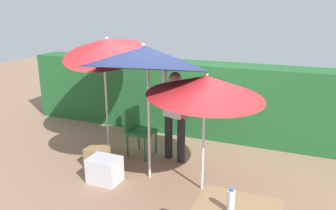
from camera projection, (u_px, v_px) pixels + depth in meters
ground_plane at (161, 173)px, 5.35m from camera, size 24.00×24.00×0.00m
hedge_row at (198, 99)px, 6.91m from camera, size 8.00×0.70×1.54m
umbrella_rainbow at (105, 47)px, 5.73m from camera, size 1.57×1.56×2.32m
umbrella_orange at (146, 58)px, 4.71m from camera, size 1.95×1.96×2.31m
umbrella_yellow at (206, 86)px, 4.46m from camera, size 1.68×1.67×1.81m
person_vendor at (175, 110)px, 5.59m from camera, size 0.55×0.31×1.88m
chair_plastic at (138, 129)px, 5.92m from camera, size 0.49×0.49×0.89m
cooler_box at (105, 170)px, 5.06m from camera, size 0.48×0.36×0.40m
crate_cardboard at (99, 157)px, 5.56m from camera, size 0.40×0.33×0.34m
bottle_water at (231, 201)px, 3.00m from camera, size 0.07×0.07×0.24m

